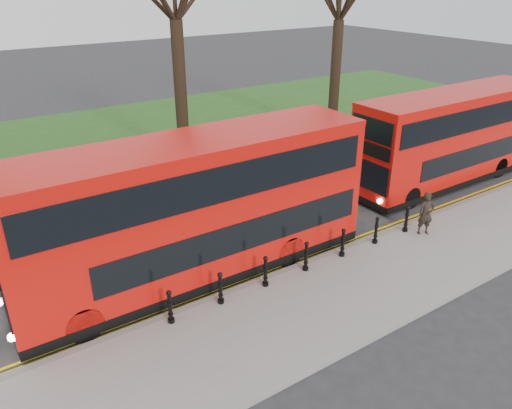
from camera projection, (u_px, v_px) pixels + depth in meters
ground at (264, 262)px, 17.16m from camera, size 120.00×120.00×0.00m
pavement at (321, 304)px, 14.88m from camera, size 60.00×4.00×0.15m
kerb at (281, 274)px, 16.38m from camera, size 60.00×0.25×0.16m
grass_verge at (114, 146)px, 28.41m from camera, size 60.00×18.00×0.06m
hedge at (177, 187)px, 22.10m from camera, size 60.00×0.90×0.80m
yellow_line_outer at (276, 271)px, 16.63m from camera, size 60.00×0.10×0.01m
yellow_line_inner at (272, 269)px, 16.78m from camera, size 60.00×0.10×0.01m
bollard_row at (306, 257)px, 16.24m from camera, size 9.83×0.15×1.00m
bus_lead at (196, 211)px, 15.52m from camera, size 11.58×2.66×4.61m
bus_rear at (452, 138)px, 22.88m from camera, size 10.68×2.45×4.25m
pedestrian at (426, 214)px, 18.40m from camera, size 0.71×0.61×1.64m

